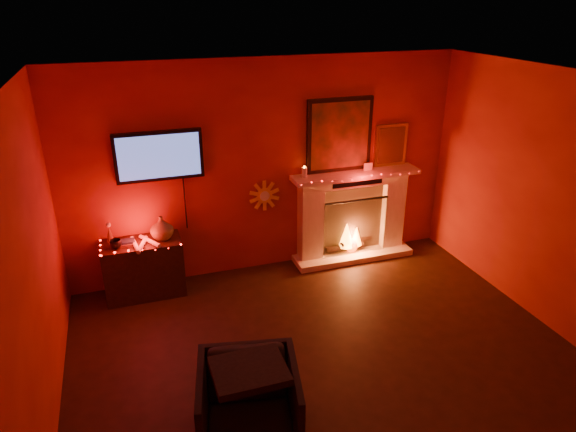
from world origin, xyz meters
name	(u,v)px	position (x,y,z in m)	size (l,w,h in m)	color
room	(353,258)	(0.00, 0.00, 1.35)	(5.00, 5.00, 5.00)	black
fireplace	(352,207)	(1.14, 2.39, 0.72)	(1.72, 0.40, 2.18)	#F5E0CE
tv	(159,156)	(-1.30, 2.45, 1.65)	(1.00, 0.07, 1.24)	black
sunburst_clock	(264,196)	(-0.05, 2.48, 1.00)	(0.40, 0.03, 0.40)	#F6AA32
console_table	(145,265)	(-1.61, 2.26, 0.39)	(0.91, 0.55, 0.98)	black
armchair	(249,407)	(-1.00, -0.33, 0.36)	(0.78, 0.80, 0.73)	black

